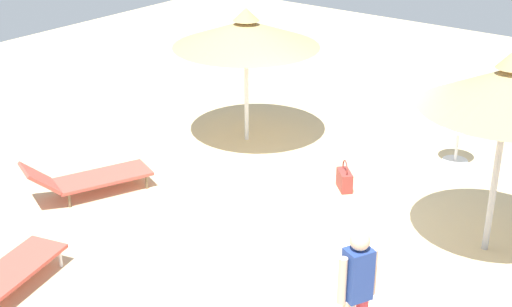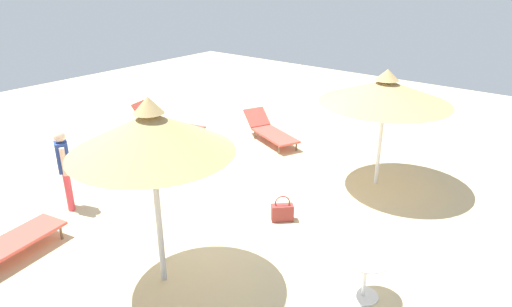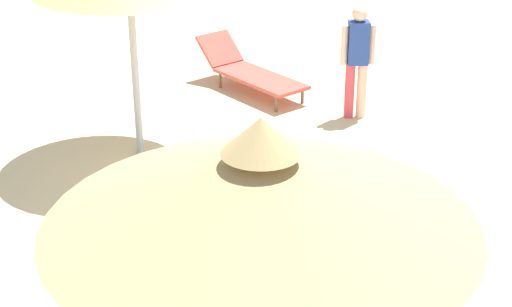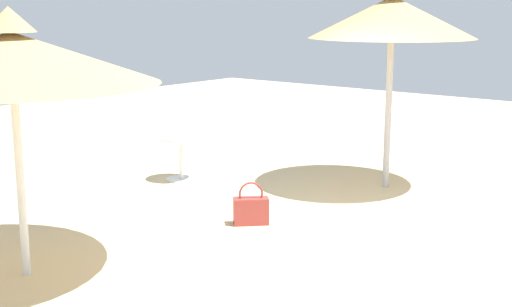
{
  "view_description": "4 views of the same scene",
  "coord_description": "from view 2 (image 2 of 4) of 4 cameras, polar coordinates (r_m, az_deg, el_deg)",
  "views": [
    {
      "loc": [
        -4.91,
        7.68,
        5.13
      ],
      "look_at": [
        0.77,
        0.26,
        0.96
      ],
      "focal_mm": 50.4,
      "sensor_mm": 36.0,
      "label": 1
    },
    {
      "loc": [
        -5.74,
        -5.3,
        4.26
      ],
      "look_at": [
        0.53,
        -0.28,
        0.94
      ],
      "focal_mm": 32.04,
      "sensor_mm": 36.0,
      "label": 2
    },
    {
      "loc": [
        6.07,
        -3.8,
        4.04
      ],
      "look_at": [
        0.48,
        -0.72,
        1.09
      ],
      "focal_mm": 54.9,
      "sensor_mm": 36.0,
      "label": 3
    },
    {
      "loc": [
        6.0,
        3.61,
        2.43
      ],
      "look_at": [
        0.85,
        -0.55,
        1.02
      ],
      "focal_mm": 49.05,
      "sensor_mm": 36.0,
      "label": 4
    }
  ],
  "objects": [
    {
      "name": "lounge_chair_center",
      "position": [
        12.59,
        -11.13,
        3.82
      ],
      "size": [
        1.06,
        2.05,
        0.8
      ],
      "color": "#CC4C3F",
      "rests_on": "ground"
    },
    {
      "name": "lounge_chair_back",
      "position": [
        11.84,
        1.73,
        2.92
      ],
      "size": [
        1.29,
        2.01,
        0.67
      ],
      "color": "#CC4C3F",
      "rests_on": "ground"
    },
    {
      "name": "handbag",
      "position": [
        8.25,
        3.3,
        -7.29
      ],
      "size": [
        0.4,
        0.4,
        0.49
      ],
      "color": "maroon",
      "rests_on": "ground"
    },
    {
      "name": "person_standing_front",
      "position": [
        9.03,
        -22.8,
        -1.46
      ],
      "size": [
        0.31,
        0.42,
        1.54
      ],
      "color": "beige",
      "rests_on": "ground"
    },
    {
      "name": "side_table_round",
      "position": [
        6.55,
        13.51,
        -14.05
      ],
      "size": [
        0.61,
        0.61,
        0.62
      ],
      "color": "silver",
      "rests_on": "ground"
    },
    {
      "name": "parasol_umbrella_near_right",
      "position": [
        9.31,
        15.88,
        7.47
      ],
      "size": [
        2.57,
        2.57,
        2.42
      ],
      "color": "white",
      "rests_on": "ground"
    },
    {
      "name": "lounge_chair_edge",
      "position": [
        8.07,
        -29.36,
        -10.01
      ],
      "size": [
        2.03,
        0.96,
        0.69
      ],
      "color": "#CC4C3F",
      "rests_on": "ground"
    },
    {
      "name": "parasol_umbrella_far_right",
      "position": [
        5.99,
        -13.01,
        2.52
      ],
      "size": [
        2.18,
        2.18,
        2.76
      ],
      "color": "#B2B2B7",
      "rests_on": "ground"
    },
    {
      "name": "ground",
      "position": [
        8.92,
        -3.57,
        -6.46
      ],
      "size": [
        24.0,
        24.0,
        0.1
      ],
      "primitive_type": "cube",
      "color": "beige"
    }
  ]
}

